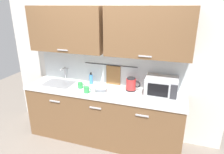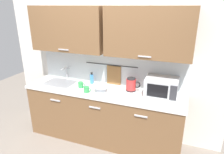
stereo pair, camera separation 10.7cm
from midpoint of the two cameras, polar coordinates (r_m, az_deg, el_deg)
ground at (r=3.38m, az=-3.53°, el=-19.72°), size 8.00×8.00×0.00m
counter_unit at (r=3.35m, az=-1.75°, el=-10.59°), size 2.53×0.64×0.90m
back_wall_assembly at (r=3.17m, az=-0.18°, el=8.33°), size 3.70×0.41×2.50m
sink_faucet at (r=3.64m, az=-12.22°, el=1.63°), size 0.09×0.17×0.22m
microwave at (r=3.00m, az=14.95°, el=-2.73°), size 0.46×0.35×0.27m
electric_kettle at (r=3.09m, az=6.54°, el=-2.16°), size 0.23×0.16×0.21m
dish_soap_bottle at (r=3.37m, az=-4.90°, el=-0.48°), size 0.06×0.06×0.20m
mug_near_sink at (r=3.05m, az=-6.27°, el=-3.56°), size 0.12×0.08×0.09m
mixing_bowl at (r=3.06m, az=-2.27°, el=-3.40°), size 0.21×0.21×0.08m
mug_by_kettle at (r=3.24m, az=-7.96°, el=-2.24°), size 0.12×0.08×0.09m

